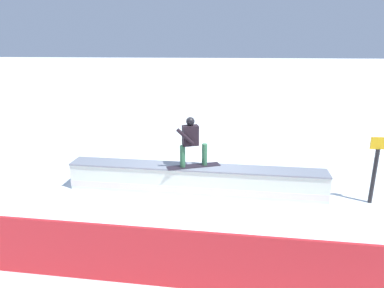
# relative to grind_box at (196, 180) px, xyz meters

# --- Properties ---
(ground_plane) EXTENTS (120.00, 120.00, 0.00)m
(ground_plane) POSITION_rel_grind_box_xyz_m (0.00, 0.00, -0.34)
(ground_plane) COLOR white
(grind_box) EXTENTS (6.88, 1.14, 0.74)m
(grind_box) POSITION_rel_grind_box_xyz_m (0.00, 0.00, 0.00)
(grind_box) COLOR white
(grind_box) RESTS_ON ground_plane
(snowboarder) EXTENTS (1.44, 0.73, 1.34)m
(snowboarder) POSITION_rel_grind_box_xyz_m (0.11, 0.02, 1.13)
(snowboarder) COLOR black
(snowboarder) RESTS_ON grind_box
(safety_fence) EXTENTS (12.45, 0.98, 1.09)m
(safety_fence) POSITION_rel_grind_box_xyz_m (0.00, 3.82, 0.21)
(safety_fence) COLOR red
(safety_fence) RESTS_ON ground_plane
(trail_marker) EXTENTS (0.40, 0.10, 1.73)m
(trail_marker) POSITION_rel_grind_box_xyz_m (-4.47, 0.32, 0.60)
(trail_marker) COLOR #262628
(trail_marker) RESTS_ON ground_plane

